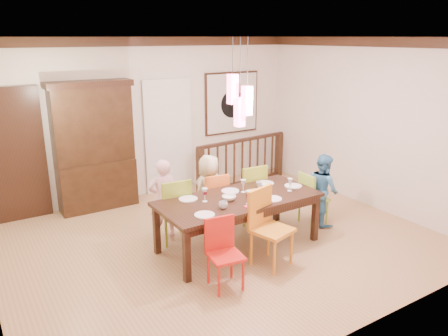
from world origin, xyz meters
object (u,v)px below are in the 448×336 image
chair_far_left (173,205)px  balustrade (242,161)px  person_far_left (163,199)px  china_hutch (94,146)px  person_end_right (323,189)px  dining_table (239,203)px  chair_end_right (314,194)px  person_far_mid (209,191)px

chair_far_left → balustrade: bearing=-140.4°
person_far_left → china_hutch: bearing=-66.7°
chair_far_left → person_end_right: person_end_right is taller
chair_far_left → balustrade: size_ratio=0.45×
dining_table → china_hutch: (-1.24, 2.58, 0.44)m
chair_far_left → chair_end_right: chair_far_left is taller
chair_end_right → china_hutch: china_hutch is taller
person_far_left → person_far_mid: (0.78, -0.03, -0.02)m
balustrade → person_far_left: 2.73m
dining_table → chair_end_right: 1.50m
dining_table → chair_end_right: bearing=1.4°
balustrade → person_end_right: person_end_right is taller
person_far_left → chair_far_left: bearing=117.9°
chair_far_left → chair_end_right: (2.19, -0.63, -0.07)m
person_far_mid → chair_far_left: bearing=0.8°
balustrade → china_hutch: bearing=167.6°
dining_table → person_far_left: size_ratio=1.91×
dining_table → person_end_right: person_end_right is taller
chair_end_right → person_end_right: size_ratio=0.74×
dining_table → chair_far_left: 0.98m
dining_table → person_far_left: bearing=130.9°
person_far_mid → person_end_right: bearing=139.4°
chair_end_right → person_far_left: (-2.26, 0.82, 0.12)m
chair_end_right → balustrade: (0.11, 2.19, 0.01)m
china_hutch → person_far_left: (0.48, -1.71, -0.51)m
balustrade → person_far_left: (-2.37, -1.36, 0.10)m
balustrade → person_end_right: 2.26m
dining_table → chair_end_right: size_ratio=2.71×
china_hutch → person_end_right: 3.89m
china_hutch → person_end_right: (2.84, -2.61, -0.54)m
dining_table → chair_far_left: chair_far_left is taller
chair_far_left → chair_end_right: size_ratio=1.15×
chair_far_left → china_hutch: size_ratio=0.44×
chair_end_right → china_hutch: 3.78m
dining_table → balustrade: (1.60, 2.23, -0.17)m
dining_table → chair_end_right: (1.49, 0.05, -0.19)m
person_far_left → person_end_right: (2.36, -0.90, -0.03)m
china_hutch → balustrade: bearing=-6.9°
chair_end_right → person_far_left: 2.40m
person_far_left → person_far_mid: person_far_left is taller
person_end_right → chair_far_left: bearing=85.1°
chair_far_left → china_hutch: china_hutch is taller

